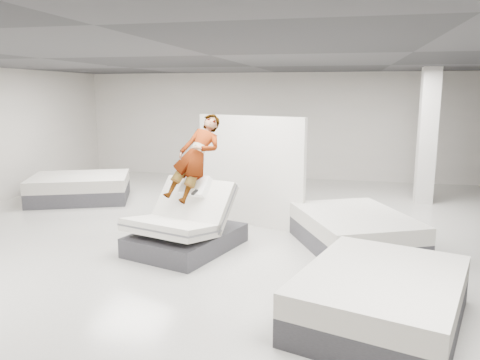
{
  "coord_description": "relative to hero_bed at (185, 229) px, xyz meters",
  "views": [
    {
      "loc": [
        2.1,
        -7.23,
        2.66
      ],
      "look_at": [
        0.2,
        1.23,
        1.0
      ],
      "focal_mm": 35.0,
      "sensor_mm": 36.0,
      "label": 1
    }
  ],
  "objects": [
    {
      "name": "divider_panel",
      "position": [
        0.76,
        1.75,
        0.73
      ],
      "size": [
        2.29,
        0.95,
        2.18
      ],
      "primitive_type": "cube",
      "rotation": [
        0.0,
        0.0,
        -0.36
      ],
      "color": "silver",
      "rests_on": "floor"
    },
    {
      "name": "person",
      "position": [
        0.1,
        0.33,
        0.86
      ],
      "size": [
        1.06,
        1.74,
        1.17
      ],
      "primitive_type": "imported",
      "rotation": [
        1.05,
        0.0,
        -0.3
      ],
      "color": "slate",
      "rests_on": "hero_bed"
    },
    {
      "name": "flat_bed_right_far",
      "position": [
        2.8,
        0.75,
        -0.06
      ],
      "size": [
        2.39,
        2.65,
        0.6
      ],
      "color": "#39393E",
      "rests_on": "floor"
    },
    {
      "name": "hero_bed",
      "position": [
        0.0,
        0.0,
        0.0
      ],
      "size": [
        1.87,
        2.17,
        1.24
      ],
      "color": "#39393E",
      "rests_on": "floor"
    },
    {
      "name": "room",
      "position": [
        0.47,
        0.02,
        1.24
      ],
      "size": [
        14.0,
        14.04,
        3.2
      ],
      "color": "beige",
      "rests_on": "ground"
    },
    {
      "name": "flat_bed_left_far",
      "position": [
        -3.73,
        2.9,
        -0.05
      ],
      "size": [
        2.73,
        2.42,
        0.62
      ],
      "color": "#39393E",
      "rests_on": "floor"
    },
    {
      "name": "remote",
      "position": [
        0.21,
        -0.07,
        0.66
      ],
      "size": [
        0.09,
        0.15,
        0.08
      ],
      "primitive_type": "cube",
      "rotation": [
        0.35,
        0.0,
        -0.3
      ],
      "color": "black",
      "rests_on": "person"
    },
    {
      "name": "column",
      "position": [
        4.47,
        4.52,
        1.24
      ],
      "size": [
        0.4,
        0.4,
        3.2
      ],
      "primitive_type": "cube",
      "color": "silver",
      "rests_on": "floor"
    },
    {
      "name": "flat_bed_right_near",
      "position": [
        3.05,
        -1.94,
        -0.06
      ],
      "size": [
        2.26,
        2.62,
        0.61
      ],
      "color": "#39393E",
      "rests_on": "floor"
    }
  ]
}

